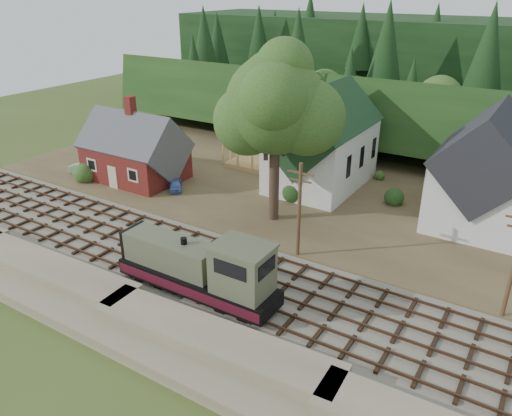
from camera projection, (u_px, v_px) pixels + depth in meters
The scene contains 17 objects.
ground at pixel (188, 262), 39.18m from camera, with size 140.00×140.00×0.00m, color #384C1E.
embankment at pixel (105, 319), 32.61m from camera, with size 64.00×5.00×1.60m, color #7F7259.
railroad_bed at pixel (188, 261), 39.15m from camera, with size 64.00×11.00×0.16m, color #726B5B.
village_flat at pixel (295, 188), 53.02m from camera, with size 64.00×26.00×0.30m, color brown.
hillside at pixel (373, 135), 71.63m from camera, with size 70.00×28.00×8.00m, color #1E3F19.
ridge at pixel (406, 113), 83.99m from camera, with size 80.00×20.00×12.00m, color black.
depot at pixel (135, 153), 54.06m from camera, with size 10.80×7.41×9.00m.
church at pixel (321, 141), 51.28m from camera, with size 8.40×15.17×13.00m.
farmhouse at pixel (486, 175), 43.17m from camera, with size 8.40×10.80×10.60m.
timber_frame at pixel (266, 141), 57.72m from camera, with size 8.20×6.20×6.99m.
lattice_tower at pixel (292, 74), 59.56m from camera, with size 3.20×3.20×12.12m.
big_tree at pixel (277, 111), 41.70m from camera, with size 10.90×8.40×14.70m.
telegraph_pole_near at pixel (299, 209), 38.07m from camera, with size 2.20×0.28×8.00m.
locomotive at pixel (202, 270), 34.13m from camera, with size 12.01×3.00×4.80m.
car_blue at pixel (176, 185), 51.94m from camera, with size 1.26×3.12×1.06m, color #628AD4.
car_green at pixel (85, 169), 56.01m from camera, with size 1.33×3.82×1.26m, color #78A673.
patio_set at pixel (116, 164), 53.87m from camera, with size 1.96×1.96×2.18m.
Camera 1 is at (22.52, -25.93, 20.07)m, focal length 35.00 mm.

